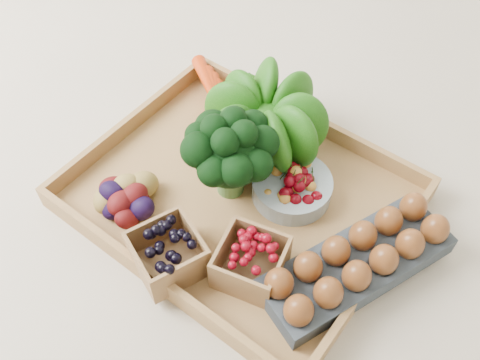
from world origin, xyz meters
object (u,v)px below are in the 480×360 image
Objects in this scene: tray at (240,198)px; egg_carton at (356,266)px; broccoli at (230,166)px; cherry_bowl at (292,187)px.

egg_carton is at bearing -2.08° from tray.
egg_carton is at bearing -2.38° from broccoli.
tray is 1.72× the size of egg_carton.
egg_carton reaches higher than tray.
broccoli is 1.14× the size of cherry_bowl.
broccoli is 0.27m from egg_carton.
tray is 0.10m from cherry_bowl.
cherry_bowl and egg_carton have the same top height.
tray is at bearing -160.85° from egg_carton.
broccoli reaches higher than tray.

